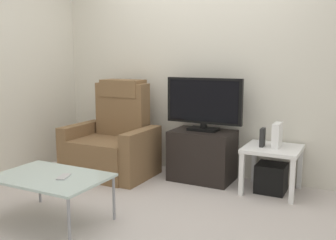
{
  "coord_description": "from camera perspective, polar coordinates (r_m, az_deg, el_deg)",
  "views": [
    {
      "loc": [
        1.65,
        -2.92,
        1.33
      ],
      "look_at": [
        -0.11,
        0.5,
        0.7
      ],
      "focal_mm": 40.39,
      "sensor_mm": 36.0,
      "label": 1
    }
  ],
  "objects": [
    {
      "name": "ground_plane",
      "position": [
        3.61,
        -2.14,
        -12.34
      ],
      "size": [
        6.4,
        6.4,
        0.0
      ],
      "primitive_type": "plane",
      "color": "#BCB2AD"
    },
    {
      "name": "tv_stand",
      "position": [
        4.18,
        5.2,
        -5.31
      ],
      "size": [
        0.67,
        0.46,
        0.55
      ],
      "color": "black",
      "rests_on": "ground"
    },
    {
      "name": "book_upright",
      "position": [
        3.87,
        14.06,
        -2.55
      ],
      "size": [
        0.04,
        0.11,
        0.18
      ],
      "primitive_type": "cube",
      "color": "#262626",
      "rests_on": "side_table"
    },
    {
      "name": "side_table",
      "position": [
        3.91,
        15.47,
        -5.0
      ],
      "size": [
        0.54,
        0.54,
        0.46
      ],
      "color": "white",
      "rests_on": "ground"
    },
    {
      "name": "television",
      "position": [
        4.1,
        5.42,
        2.56
      ],
      "size": [
        0.85,
        0.2,
        0.57
      ],
      "color": "black",
      "rests_on": "tv_stand"
    },
    {
      "name": "coffee_table",
      "position": [
        3.23,
        -17.23,
        -8.45
      ],
      "size": [
        0.9,
        0.6,
        0.39
      ],
      "color": "#B2C6C1",
      "rests_on": "ground"
    },
    {
      "name": "recliner_armchair",
      "position": [
        4.43,
        -8.25,
        -3.27
      ],
      "size": [
        0.98,
        0.78,
        1.08
      ],
      "rotation": [
        0.0,
        0.0,
        -0.19
      ],
      "color": "brown",
      "rests_on": "ground"
    },
    {
      "name": "subwoofer_box",
      "position": [
        3.97,
        15.31,
        -8.41
      ],
      "size": [
        0.29,
        0.29,
        0.29
      ],
      "primitive_type": "cube",
      "color": "black",
      "rests_on": "ground"
    },
    {
      "name": "game_console",
      "position": [
        3.87,
        16.13,
        -2.22
      ],
      "size": [
        0.07,
        0.2,
        0.24
      ],
      "primitive_type": "cube",
      "color": "white",
      "rests_on": "side_table"
    },
    {
      "name": "wall_back",
      "position": [
        4.37,
        5.1,
        8.88
      ],
      "size": [
        6.4,
        0.06,
        2.6
      ],
      "primitive_type": "cube",
      "color": "beige",
      "rests_on": "ground"
    },
    {
      "name": "cell_phone",
      "position": [
        3.15,
        -15.48,
        -8.25
      ],
      "size": [
        0.12,
        0.16,
        0.01
      ],
      "primitive_type": "cube",
      "rotation": [
        0.0,
        0.0,
        0.35
      ],
      "color": "#B7B7BC",
      "rests_on": "coffee_table"
    },
    {
      "name": "wall_side",
      "position": [
        4.58,
        -23.47,
        8.18
      ],
      "size": [
        0.06,
        4.48,
        2.6
      ],
      "primitive_type": "cube",
      "color": "beige",
      "rests_on": "ground"
    }
  ]
}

